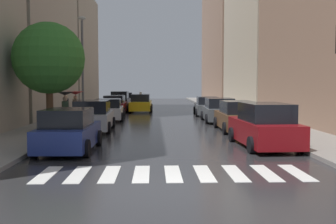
% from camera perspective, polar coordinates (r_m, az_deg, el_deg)
% --- Properties ---
extents(ground_plane, '(28.00, 72.00, 0.04)m').
position_cam_1_polar(ground_plane, '(33.71, -1.08, -0.38)').
color(ground_plane, '#29292C').
extents(sidewalk_left, '(3.00, 72.00, 0.15)m').
position_cam_1_polar(sidewalk_left, '(34.22, -12.03, -0.24)').
color(sidewalk_left, gray).
rests_on(sidewalk_left, ground).
extents(sidewalk_right, '(3.00, 72.00, 0.15)m').
position_cam_1_polar(sidewalk_right, '(34.42, 9.80, -0.19)').
color(sidewalk_right, gray).
rests_on(sidewalk_right, ground).
extents(crosswalk_stripes, '(7.65, 2.20, 0.01)m').
position_cam_1_polar(crosswalk_stripes, '(11.67, 0.71, -8.72)').
color(crosswalk_stripes, silver).
rests_on(crosswalk_stripes, ground).
extents(building_left_far, '(6.00, 13.96, 13.08)m').
position_cam_1_polar(building_left_far, '(48.97, -14.49, 8.56)').
color(building_left_far, '#9E9384').
rests_on(building_left_far, ground).
extents(building_right_far, '(6.00, 21.57, 22.82)m').
position_cam_1_polar(building_right_far, '(62.78, 8.81, 12.09)').
color(building_right_far, '#8C6B56').
rests_on(building_right_far, ground).
extents(parked_car_left_nearest, '(2.10, 4.18, 1.64)m').
position_cam_1_polar(parked_car_left_nearest, '(15.78, -13.92, -2.69)').
color(parked_car_left_nearest, navy).
rests_on(parked_car_left_nearest, ground).
extents(parked_car_left_second, '(2.23, 4.37, 1.68)m').
position_cam_1_polar(parked_car_left_second, '(22.30, -10.62, -0.65)').
color(parked_car_left_second, '#B2B7BF').
rests_on(parked_car_left_second, ground).
extents(parked_car_left_third, '(2.26, 4.16, 1.53)m').
position_cam_1_polar(parked_car_left_third, '(28.59, -8.44, 0.27)').
color(parked_car_left_third, silver).
rests_on(parked_car_left_third, ground).
extents(parked_car_left_fourth, '(2.07, 4.69, 1.58)m').
position_cam_1_polar(parked_car_left_fourth, '(34.71, -7.54, 0.98)').
color(parked_car_left_fourth, maroon).
rests_on(parked_car_left_fourth, ground).
extents(parked_car_left_fifth, '(2.06, 4.27, 1.80)m').
position_cam_1_polar(parked_car_left_fifth, '(41.00, -6.80, 1.58)').
color(parked_car_left_fifth, black).
rests_on(parked_car_left_fifth, ground).
extents(parked_car_left_sixth, '(2.21, 4.46, 1.55)m').
position_cam_1_polar(parked_car_left_sixth, '(47.13, -6.10, 1.77)').
color(parked_car_left_sixth, black).
rests_on(parked_car_left_sixth, ground).
extents(parked_car_right_nearest, '(2.24, 4.72, 1.80)m').
position_cam_1_polar(parked_car_right_nearest, '(16.81, 13.48, -2.03)').
color(parked_car_right_nearest, maroon).
rests_on(parked_car_right_nearest, ground).
extents(parked_car_right_second, '(1.98, 4.65, 1.65)m').
position_cam_1_polar(parked_car_right_second, '(22.15, 9.71, -0.70)').
color(parked_car_right_second, brown).
rests_on(parked_car_right_second, ground).
extents(parked_car_right_third, '(2.18, 4.28, 1.62)m').
position_cam_1_polar(parked_car_right_third, '(27.26, 7.24, 0.18)').
color(parked_car_right_third, '#474C51').
rests_on(parked_car_right_third, ground).
extents(parked_car_right_fourth, '(2.15, 4.32, 1.53)m').
position_cam_1_polar(parked_car_right_fourth, '(32.72, 5.56, 0.77)').
color(parked_car_right_fourth, '#474C51').
rests_on(parked_car_right_fourth, ground).
extents(taxi_midroad, '(2.15, 4.71, 1.81)m').
position_cam_1_polar(taxi_midroad, '(36.96, -3.88, 1.22)').
color(taxi_midroad, yellow).
rests_on(taxi_midroad, ground).
extents(pedestrian_foreground, '(0.36, 0.36, 1.67)m').
position_cam_1_polar(pedestrian_foreground, '(28.29, -14.26, 0.76)').
color(pedestrian_foreground, navy).
rests_on(pedestrian_foreground, sidewalk_left).
extents(pedestrian_near_tree, '(1.09, 1.09, 1.95)m').
position_cam_1_polar(pedestrian_near_tree, '(25.88, -13.00, 1.78)').
color(pedestrian_near_tree, '#38513D').
rests_on(pedestrian_near_tree, sidewalk_left).
extents(pedestrian_by_kerb, '(0.98, 0.98, 1.99)m').
position_cam_1_polar(pedestrian_by_kerb, '(22.70, -14.39, 1.40)').
color(pedestrian_by_kerb, navy).
rests_on(pedestrian_by_kerb, sidewalk_left).
extents(street_tree_left, '(3.73, 3.73, 5.63)m').
position_cam_1_polar(street_tree_left, '(21.98, -16.55, 7.31)').
color(street_tree_left, '#513823').
rests_on(street_tree_left, sidewalk_left).
extents(lamp_post_left, '(0.60, 0.28, 7.11)m').
position_cam_1_polar(lamp_post_left, '(29.03, -12.04, 7.23)').
color(lamp_post_left, '#595B60').
rests_on(lamp_post_left, sidewalk_left).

